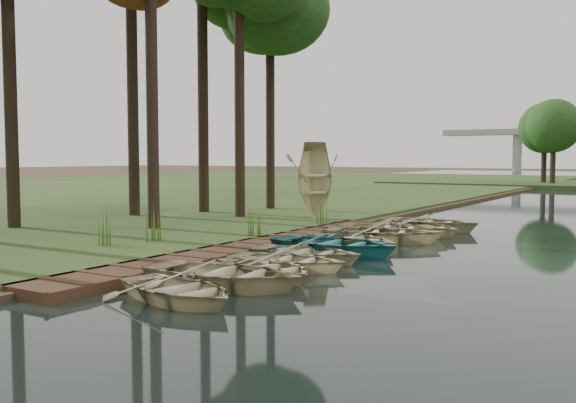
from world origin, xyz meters
The scene contains 19 objects.
ground centered at (0.00, 0.00, 0.00)m, with size 300.00×300.00×0.00m, color #3D2F1D.
boardwalk centered at (-1.60, 0.00, 0.15)m, with size 1.60×16.00×0.30m, color #3C2517.
rowboat_0 centered at (1.06, -6.37, 0.37)m, with size 2.23×3.12×0.65m, color #C4BA8E.
rowboat_1 centered at (0.99, -4.80, 0.44)m, with size 2.70×3.77×0.78m, color #C4BA8E.
rowboat_2 centered at (1.15, -3.39, 0.37)m, with size 2.21×3.09×0.64m, color #C4BA8E.
rowboat_3 centered at (1.01, -2.21, 0.37)m, with size 2.22×3.11×0.64m, color #C4BA8E.
rowboat_4 centered at (0.77, -0.85, 0.38)m, with size 2.29×3.21×0.66m, color #C4BA8E.
rowboat_5 centered at (0.87, 0.63, 0.45)m, with size 2.77×3.88×0.80m, color #2C787A.
rowboat_6 centered at (0.71, 2.17, 0.40)m, with size 2.41×3.37×0.70m, color #C4BA8E.
rowboat_7 centered at (0.92, 3.97, 0.45)m, with size 2.79×3.91×0.81m, color #C4BA8E.
rowboat_8 centered at (0.70, 5.37, 0.45)m, with size 2.77×3.88×0.80m, color #C4BA8E.
rowboat_9 centered at (1.25, 6.68, 0.41)m, with size 2.50×3.50×0.72m, color #C4BA8E.
rowboat_10 centered at (1.12, 8.16, 0.44)m, with size 2.69×3.76×0.78m, color #C4BA8E.
stored_rowboat centered at (-3.81, 7.63, 0.64)m, with size 2.32×3.25×0.67m, color #C4BA8E.
tree_6 centered at (-8.46, 11.34, 10.64)m, with size 4.75×4.75×12.48m.
reeds_0 centered at (-5.01, -2.74, 0.84)m, with size 0.60×0.60×1.07m, color #3F661E.
reeds_1 centered at (-4.56, -1.27, 0.87)m, with size 0.60×0.60×1.13m, color #3F661E.
reeds_2 centered at (-2.60, 1.59, 0.73)m, with size 0.60×0.60×0.85m, color #3F661E.
reeds_3 centered at (-2.60, 6.11, 0.84)m, with size 0.60×0.60×1.08m, color #3F661E.
Camera 1 is at (9.55, -15.88, 2.93)m, focal length 40.00 mm.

